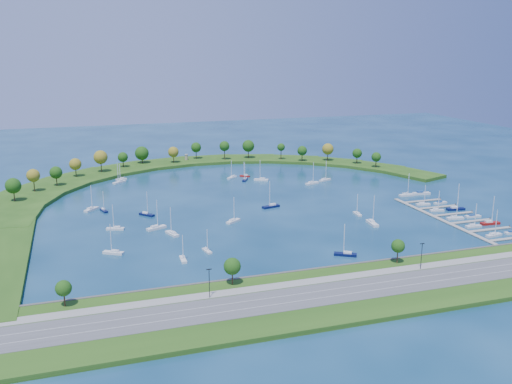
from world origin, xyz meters
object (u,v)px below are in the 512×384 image
object	(u,v)px
moored_boat_15	(372,222)
moored_boat_20	(261,179)
moored_boat_17	(104,210)
docked_boat_5	(473,216)
moored_boat_13	(147,214)
moored_boat_18	(245,175)
docked_boat_4	(455,217)
moored_boat_3	(183,258)
moored_boat_14	(172,233)
dock_system	(454,218)
moored_boat_8	(346,254)
moored_boat_6	(119,182)
docked_boat_2	(473,225)
docked_boat_9	(440,203)
moored_boat_19	(357,213)
docked_boat_3	(490,222)
docked_boat_7	(455,208)
docked_boat_6	(437,210)
docked_boat_10	(407,194)
moored_boat_0	(271,206)
moored_boat_4	(113,252)
moored_boat_5	(232,177)
moored_boat_12	(312,183)
docked_boat_8	(423,204)
moored_boat_9	(91,209)
docked_boat_0	(494,234)
moored_boat_16	(121,179)
docked_boat_11	(421,193)
moored_boat_10	(156,227)
moored_boat_2	(115,228)
harbor_tower	(186,157)
moored_boat_1	(325,179)
moored_boat_7	(233,220)

from	to	relation	value
moored_boat_15	moored_boat_20	size ratio (longest dim) A/B	1.08
moored_boat_17	docked_boat_5	world-z (taller)	moored_boat_17
moored_boat_13	moored_boat_18	world-z (taller)	moored_boat_13
moored_boat_13	docked_boat_4	world-z (taller)	moored_boat_13
moored_boat_17	moored_boat_3	bearing A→B (deg)	1.51
moored_boat_13	moored_boat_14	bearing A→B (deg)	-29.22
dock_system	moored_boat_8	xyz separation A→B (m)	(-73.33, -29.05, 0.59)
moored_boat_6	docked_boat_2	size ratio (longest dim) A/B	1.15
moored_boat_6	moored_boat_13	world-z (taller)	moored_boat_6
docked_boat_2	docked_boat_9	world-z (taller)	docked_boat_2
moored_boat_17	moored_boat_13	bearing A→B (deg)	38.25
moored_boat_19	moored_boat_20	size ratio (longest dim) A/B	0.79
docked_boat_3	docked_boat_7	distance (m)	25.72
moored_boat_17	docked_boat_2	size ratio (longest dim) A/B	0.95
moored_boat_8	docked_boat_3	world-z (taller)	docked_boat_3
docked_boat_6	docked_boat_10	distance (m)	31.74
moored_boat_0	moored_boat_17	xyz separation A→B (m)	(-83.78, 19.77, -0.10)
moored_boat_4	moored_boat_5	world-z (taller)	moored_boat_4
moored_boat_12	docked_boat_8	distance (m)	72.49
moored_boat_19	docked_boat_3	size ratio (longest dim) A/B	0.77
moored_boat_9	moored_boat_13	world-z (taller)	moored_boat_9
docked_boat_2	docked_boat_5	bearing A→B (deg)	55.29
moored_boat_3	docked_boat_0	world-z (taller)	docked_boat_0
dock_system	docked_boat_2	bearing A→B (deg)	-89.05
moored_boat_4	moored_boat_20	size ratio (longest dim) A/B	0.94
moored_boat_5	moored_boat_13	bearing A→B (deg)	9.29
moored_boat_0	docked_boat_4	world-z (taller)	moored_boat_0
moored_boat_8	moored_boat_6	bearing A→B (deg)	-34.28
moored_boat_9	docked_boat_9	world-z (taller)	moored_boat_9
moored_boat_16	docked_boat_11	distance (m)	183.69
moored_boat_0	docked_boat_0	bearing A→B (deg)	122.80
moored_boat_6	docked_boat_0	size ratio (longest dim) A/B	1.08
moored_boat_10	moored_boat_16	bearing A→B (deg)	70.01
docked_boat_4	docked_boat_5	size ratio (longest dim) A/B	1.53
moored_boat_2	docked_boat_3	xyz separation A→B (m)	(169.38, -46.47, 0.06)
moored_boat_6	moored_boat_15	size ratio (longest dim) A/B	0.92
moored_boat_18	moored_boat_12	bearing A→B (deg)	172.61
moored_boat_2	harbor_tower	bearing A→B (deg)	-94.68
moored_boat_1	moored_boat_8	size ratio (longest dim) A/B	0.97
moored_boat_6	docked_boat_7	size ratio (longest dim) A/B	0.94
docked_boat_11	moored_boat_8	bearing A→B (deg)	-131.40
moored_boat_8	docked_boat_7	world-z (taller)	docked_boat_7
moored_boat_15	docked_boat_4	bearing A→B (deg)	89.69
moored_boat_1	docked_boat_2	bearing A→B (deg)	-100.57
moored_boat_2	docked_boat_3	distance (m)	175.64
moored_boat_5	docked_boat_4	size ratio (longest dim) A/B	0.94
moored_boat_10	moored_boat_20	distance (m)	110.42
harbor_tower	docked_boat_11	bearing A→B (deg)	-50.60
moored_boat_7	moored_boat_8	distance (m)	65.06
docked_boat_6	moored_boat_6	bearing A→B (deg)	152.14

